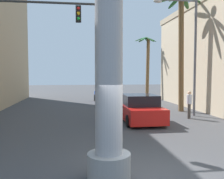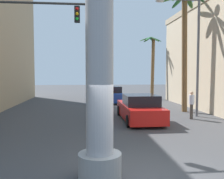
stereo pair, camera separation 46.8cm
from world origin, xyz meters
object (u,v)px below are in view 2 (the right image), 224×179
(palm_tree_mid_right, at_px, (185,37))
(palm_tree_far_right, at_px, (152,61))
(street_lamp, at_px, (191,45))
(traffic_light_mast, at_px, (17,41))
(car_lead, at_px, (140,109))
(car_far, at_px, (111,95))
(pedestrian_mid_right, at_px, (192,103))

(palm_tree_mid_right, relative_size, palm_tree_far_right, 1.25)
(street_lamp, relative_size, traffic_light_mast, 1.27)
(traffic_light_mast, distance_m, car_lead, 7.64)
(traffic_light_mast, xyz_separation_m, car_far, (5.30, 12.52, -3.43))
(palm_tree_far_right, distance_m, pedestrian_mid_right, 12.58)
(traffic_light_mast, bearing_deg, pedestrian_mid_right, 19.21)
(palm_tree_far_right, bearing_deg, pedestrian_mid_right, -93.46)
(street_lamp, bearing_deg, palm_tree_far_right, 87.70)
(pedestrian_mid_right, bearing_deg, street_lamp, 71.63)
(palm_tree_mid_right, bearing_deg, car_far, 126.32)
(street_lamp, xyz_separation_m, pedestrian_mid_right, (-0.28, -0.84, -3.59))
(car_far, height_order, palm_tree_far_right, palm_tree_far_right)
(palm_tree_mid_right, distance_m, palm_tree_far_right, 9.37)
(traffic_light_mast, bearing_deg, car_far, 67.05)
(traffic_light_mast, xyz_separation_m, pedestrian_mid_right, (9.37, 3.27, -3.17))
(car_far, bearing_deg, traffic_light_mast, -112.95)
(car_far, bearing_deg, pedestrian_mid_right, -66.28)
(car_lead, height_order, palm_tree_mid_right, palm_tree_mid_right)
(car_lead, xyz_separation_m, car_far, (-0.79, 9.49, 0.03))
(street_lamp, xyz_separation_m, palm_tree_far_right, (0.45, 11.31, -0.40))
(street_lamp, relative_size, car_lead, 1.46)
(traffic_light_mast, bearing_deg, palm_tree_mid_right, 31.43)
(palm_tree_far_right, bearing_deg, car_far, -148.96)
(traffic_light_mast, relative_size, pedestrian_mid_right, 3.50)
(palm_tree_far_right, bearing_deg, traffic_light_mast, -123.25)
(street_lamp, relative_size, car_far, 1.70)
(car_far, distance_m, palm_tree_mid_right, 9.20)
(car_far, relative_size, palm_tree_mid_right, 0.52)
(traffic_light_mast, bearing_deg, palm_tree_far_right, 56.75)
(car_lead, bearing_deg, pedestrian_mid_right, 4.10)
(palm_tree_far_right, xyz_separation_m, pedestrian_mid_right, (-0.73, -12.15, -3.19))
(traffic_light_mast, height_order, palm_tree_far_right, palm_tree_far_right)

